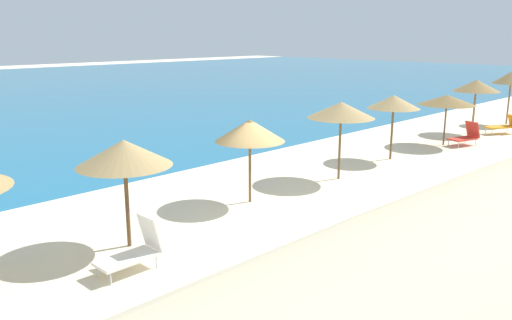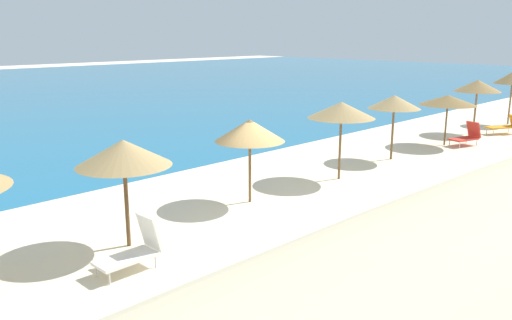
{
  "view_description": "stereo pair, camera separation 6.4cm",
  "coord_description": "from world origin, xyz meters",
  "px_view_note": "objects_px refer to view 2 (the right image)",
  "views": [
    {
      "loc": [
        -10.79,
        -9.81,
        5.07
      ],
      "look_at": [
        0.47,
        1.39,
        1.23
      ],
      "focal_mm": 36.64,
      "sensor_mm": 36.0,
      "label": 1
    },
    {
      "loc": [
        -10.75,
        -9.85,
        5.07
      ],
      "look_at": [
        0.47,
        1.39,
        1.23
      ],
      "focal_mm": 36.64,
      "sensor_mm": 36.0,
      "label": 2
    }
  ],
  "objects_px": {
    "beach_umbrella_9": "(478,86)",
    "lounge_chair_0": "(134,249)",
    "lounge_chair_2": "(467,136)",
    "beach_umbrella_8": "(448,100)",
    "lounge_chair_3": "(505,126)",
    "beach_umbrella_5": "(250,131)",
    "beach_umbrella_7": "(394,102)",
    "beach_umbrella_6": "(341,110)",
    "beach_umbrella_4": "(124,153)"
  },
  "relations": [
    {
      "from": "beach_umbrella_4",
      "to": "beach_umbrella_5",
      "type": "distance_m",
      "value": 4.53
    },
    {
      "from": "lounge_chair_0",
      "to": "lounge_chair_2",
      "type": "bearing_deg",
      "value": -88.83
    },
    {
      "from": "beach_umbrella_7",
      "to": "beach_umbrella_9",
      "type": "xyz_separation_m",
      "value": [
        8.21,
        0.05,
        0.1
      ]
    },
    {
      "from": "beach_umbrella_6",
      "to": "beach_umbrella_7",
      "type": "distance_m",
      "value": 4.01
    },
    {
      "from": "beach_umbrella_8",
      "to": "lounge_chair_2",
      "type": "bearing_deg",
      "value": -49.35
    },
    {
      "from": "beach_umbrella_8",
      "to": "beach_umbrella_9",
      "type": "xyz_separation_m",
      "value": [
        3.94,
        0.31,
        0.36
      ]
    },
    {
      "from": "beach_umbrella_8",
      "to": "lounge_chair_2",
      "type": "relative_size",
      "value": 1.6
    },
    {
      "from": "beach_umbrella_4",
      "to": "lounge_chair_3",
      "type": "bearing_deg",
      "value": -2.33
    },
    {
      "from": "beach_umbrella_6",
      "to": "beach_umbrella_9",
      "type": "distance_m",
      "value": 12.22
    },
    {
      "from": "beach_umbrella_6",
      "to": "beach_umbrella_7",
      "type": "height_order",
      "value": "beach_umbrella_6"
    },
    {
      "from": "beach_umbrella_7",
      "to": "beach_umbrella_9",
      "type": "height_order",
      "value": "beach_umbrella_9"
    },
    {
      "from": "beach_umbrella_8",
      "to": "lounge_chair_0",
      "type": "xyz_separation_m",
      "value": [
        -17.51,
        -1.26,
        -1.65
      ]
    },
    {
      "from": "beach_umbrella_8",
      "to": "lounge_chair_0",
      "type": "distance_m",
      "value": 17.63
    },
    {
      "from": "lounge_chair_0",
      "to": "beach_umbrella_5",
      "type": "bearing_deg",
      "value": -72.94
    },
    {
      "from": "lounge_chair_3",
      "to": "lounge_chair_0",
      "type": "bearing_deg",
      "value": 120.73
    },
    {
      "from": "beach_umbrella_6",
      "to": "beach_umbrella_7",
      "type": "bearing_deg",
      "value": 4.0
    },
    {
      "from": "beach_umbrella_8",
      "to": "beach_umbrella_9",
      "type": "height_order",
      "value": "beach_umbrella_9"
    },
    {
      "from": "beach_umbrella_9",
      "to": "lounge_chair_0",
      "type": "xyz_separation_m",
      "value": [
        -21.45,
        -1.57,
        -2.01
      ]
    },
    {
      "from": "beach_umbrella_5",
      "to": "beach_umbrella_6",
      "type": "xyz_separation_m",
      "value": [
        4.11,
        -0.37,
        0.24
      ]
    },
    {
      "from": "beach_umbrella_9",
      "to": "lounge_chair_3",
      "type": "relative_size",
      "value": 1.58
    },
    {
      "from": "beach_umbrella_4",
      "to": "beach_umbrella_9",
      "type": "xyz_separation_m",
      "value": [
        20.84,
        0.33,
        0.14
      ]
    },
    {
      "from": "lounge_chair_3",
      "to": "beach_umbrella_6",
      "type": "bearing_deg",
      "value": 115.95
    },
    {
      "from": "beach_umbrella_4",
      "to": "beach_umbrella_5",
      "type": "bearing_deg",
      "value": 4.66
    },
    {
      "from": "beach_umbrella_9",
      "to": "lounge_chair_3",
      "type": "bearing_deg",
      "value": -51.47
    },
    {
      "from": "beach_umbrella_5",
      "to": "lounge_chair_2",
      "type": "height_order",
      "value": "beach_umbrella_5"
    },
    {
      "from": "beach_umbrella_4",
      "to": "lounge_chair_0",
      "type": "relative_size",
      "value": 1.85
    },
    {
      "from": "beach_umbrella_6",
      "to": "beach_umbrella_7",
      "type": "relative_size",
      "value": 1.04
    },
    {
      "from": "lounge_chair_0",
      "to": "beach_umbrella_6",
      "type": "bearing_deg",
      "value": -82.73
    },
    {
      "from": "lounge_chair_0",
      "to": "lounge_chair_2",
      "type": "distance_m",
      "value": 18.16
    },
    {
      "from": "lounge_chair_2",
      "to": "beach_umbrella_7",
      "type": "bearing_deg",
      "value": 93.74
    },
    {
      "from": "beach_umbrella_5",
      "to": "lounge_chair_0",
      "type": "height_order",
      "value": "beach_umbrella_5"
    },
    {
      "from": "beach_umbrella_5",
      "to": "beach_umbrella_7",
      "type": "relative_size",
      "value": 0.97
    },
    {
      "from": "beach_umbrella_4",
      "to": "beach_umbrella_9",
      "type": "distance_m",
      "value": 20.84
    },
    {
      "from": "lounge_chair_2",
      "to": "beach_umbrella_8",
      "type": "bearing_deg",
      "value": 56.14
    },
    {
      "from": "beach_umbrella_4",
      "to": "lounge_chair_3",
      "type": "xyz_separation_m",
      "value": [
        21.8,
        -0.89,
        -1.9
      ]
    },
    {
      "from": "beach_umbrella_6",
      "to": "lounge_chair_3",
      "type": "xyz_separation_m",
      "value": [
        13.18,
        -0.89,
        -2.05
      ]
    },
    {
      "from": "beach_umbrella_5",
      "to": "beach_umbrella_4",
      "type": "bearing_deg",
      "value": -175.34
    },
    {
      "from": "beach_umbrella_4",
      "to": "beach_umbrella_6",
      "type": "xyz_separation_m",
      "value": [
        8.62,
        0.0,
        0.15
      ]
    },
    {
      "from": "beach_umbrella_7",
      "to": "lounge_chair_2",
      "type": "bearing_deg",
      "value": -11.74
    },
    {
      "from": "beach_umbrella_4",
      "to": "lounge_chair_3",
      "type": "relative_size",
      "value": 1.51
    },
    {
      "from": "beach_umbrella_6",
      "to": "beach_umbrella_8",
      "type": "distance_m",
      "value": 8.28
    },
    {
      "from": "beach_umbrella_9",
      "to": "lounge_chair_2",
      "type": "relative_size",
      "value": 1.73
    },
    {
      "from": "beach_umbrella_6",
      "to": "beach_umbrella_9",
      "type": "height_order",
      "value": "beach_umbrella_9"
    },
    {
      "from": "beach_umbrella_7",
      "to": "lounge_chair_0",
      "type": "bearing_deg",
      "value": -173.42
    },
    {
      "from": "beach_umbrella_8",
      "to": "lounge_chair_3",
      "type": "height_order",
      "value": "beach_umbrella_8"
    },
    {
      "from": "beach_umbrella_8",
      "to": "lounge_chair_0",
      "type": "relative_size",
      "value": 1.79
    },
    {
      "from": "beach_umbrella_7",
      "to": "lounge_chair_2",
      "type": "xyz_separation_m",
      "value": [
        4.92,
        -1.02,
        -1.93
      ]
    },
    {
      "from": "beach_umbrella_4",
      "to": "lounge_chair_3",
      "type": "distance_m",
      "value": 21.9
    },
    {
      "from": "lounge_chair_0",
      "to": "beach_umbrella_7",
      "type": "bearing_deg",
      "value": -83.84
    },
    {
      "from": "beach_umbrella_4",
      "to": "beach_umbrella_8",
      "type": "bearing_deg",
      "value": 0.05
    }
  ]
}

